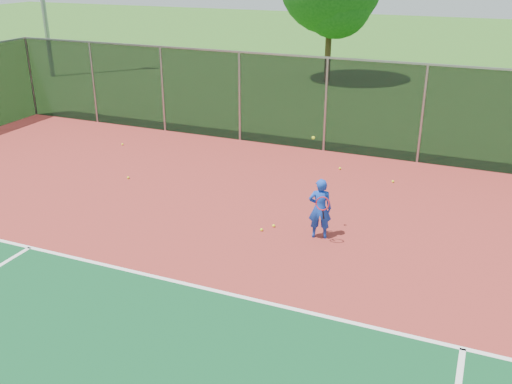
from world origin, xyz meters
TOP-DOWN VIEW (x-y plane):
  - court_apron at (0.00, 2.00)m, footprint 30.00×20.00m
  - fence_back at (0.00, 12.00)m, footprint 30.00×0.06m
  - tennis_player at (-1.32, 5.94)m, footprint 0.60×0.64m
  - practice_ball_0 at (-0.38, 9.98)m, footprint 0.07×0.07m
  - practice_ball_1 at (-9.40, 9.91)m, footprint 0.07×0.07m
  - practice_ball_3 at (-7.42, 7.35)m, footprint 0.07×0.07m
  - practice_ball_4 at (-2.45, 6.02)m, footprint 0.07×0.07m
  - practice_ball_5 at (-2.03, 10.44)m, footprint 0.07×0.07m
  - practice_ball_6 at (-2.64, 5.72)m, footprint 0.07×0.07m

SIDE VIEW (x-z plane):
  - court_apron at x=0.00m, z-range 0.00..0.02m
  - practice_ball_0 at x=-0.38m, z-range 0.02..0.09m
  - practice_ball_1 at x=-9.40m, z-range 0.02..0.09m
  - practice_ball_3 at x=-7.42m, z-range 0.02..0.09m
  - practice_ball_4 at x=-2.45m, z-range 0.02..0.09m
  - practice_ball_5 at x=-2.03m, z-range 0.02..0.09m
  - practice_ball_6 at x=-2.64m, z-range 0.02..0.09m
  - tennis_player at x=-1.32m, z-range -0.43..1.89m
  - fence_back at x=0.00m, z-range 0.05..3.08m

